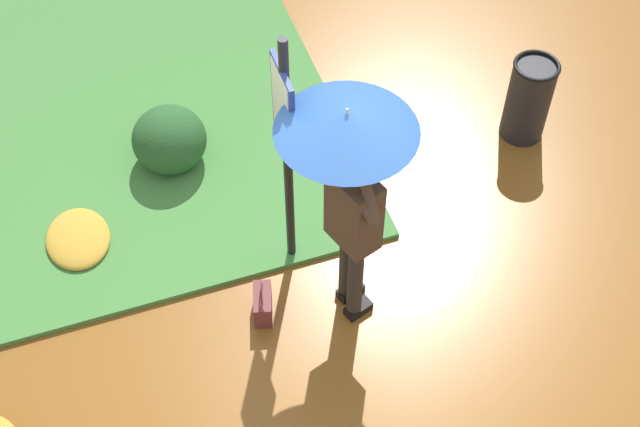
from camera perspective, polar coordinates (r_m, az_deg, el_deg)
name	(u,v)px	position (r m, az deg, el deg)	size (l,w,h in m)	color
ground_plane	(323,294)	(7.02, 0.19, -5.33)	(18.00, 18.00, 0.00)	brown
grass_verge	(113,102)	(8.66, -13.44, 7.12)	(4.80, 4.00, 0.05)	#47843D
person_with_umbrella	(350,167)	(5.79, 1.98, 3.07)	(0.96, 0.96, 2.04)	#2D2823
info_sign_post	(285,134)	(6.14, -2.29, 5.23)	(0.44, 0.07, 2.30)	black
handbag	(263,304)	(6.84, -3.79, -5.94)	(0.33, 0.22, 0.37)	brown
trash_bin	(529,99)	(8.11, 13.55, 7.31)	(0.42, 0.42, 0.83)	black
shrub_cluster	(171,138)	(7.85, -9.78, 4.94)	(0.73, 0.66, 0.59)	#285628
leaf_pile_by_bench	(78,239)	(7.54, -15.62, -1.61)	(0.67, 0.53, 0.15)	gold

